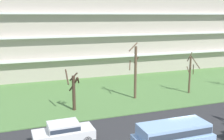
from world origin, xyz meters
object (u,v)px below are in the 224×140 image
at_px(tree_left, 74,90).
at_px(tree_center, 135,71).
at_px(van_blue_center_right, 173,138).
at_px(tree_right, 190,73).
at_px(sedan_white_center_left, 64,132).

xyz_separation_m(tree_left, tree_center, (7.20, 1.44, 1.04)).
relative_size(tree_center, van_blue_center_right, 1.20).
bearing_deg(tree_right, tree_left, -175.67).
bearing_deg(tree_center, tree_right, -2.93).
bearing_deg(tree_center, tree_left, -168.72).
relative_size(tree_left, tree_right, 0.82).
xyz_separation_m(tree_left, sedan_white_center_left, (-2.19, -6.53, -1.24)).
bearing_deg(van_blue_center_right, tree_center, 77.02).
bearing_deg(van_blue_center_right, tree_right, 51.03).
bearing_deg(tree_right, sedan_white_center_left, -155.12).
bearing_deg(sedan_white_center_left, tree_left, -109.71).
bearing_deg(van_blue_center_right, sedan_white_center_left, 145.40).
distance_m(tree_left, van_blue_center_right, 11.81).
relative_size(tree_left, tree_center, 0.65).
height_order(tree_left, tree_right, tree_right).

